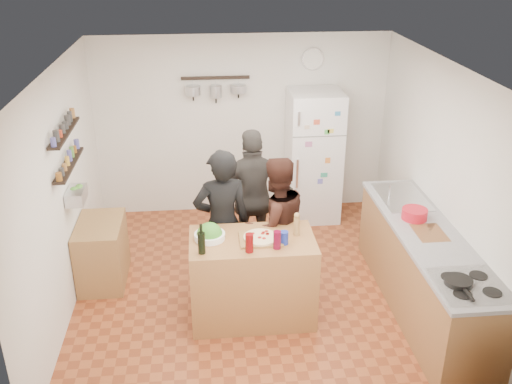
{
  "coord_description": "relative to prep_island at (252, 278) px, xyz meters",
  "views": [
    {
      "loc": [
        -0.54,
        -5.43,
        3.68
      ],
      "look_at": [
        0.0,
        0.1,
        1.15
      ],
      "focal_mm": 40.0,
      "sensor_mm": 36.0,
      "label": 1
    }
  ],
  "objects": [
    {
      "name": "room_shell",
      "position": [
        0.1,
        0.89,
        0.79
      ],
      "size": [
        4.2,
        4.2,
        4.2
      ],
      "color": "brown",
      "rests_on": "ground"
    },
    {
      "name": "prep_island",
      "position": [
        0.0,
        0.0,
        0.0
      ],
      "size": [
        1.25,
        0.72,
        0.91
      ],
      "primitive_type": "cube",
      "color": "olive",
      "rests_on": "floor"
    },
    {
      "name": "pizza_board",
      "position": [
        0.08,
        -0.02,
        0.47
      ],
      "size": [
        0.42,
        0.34,
        0.02
      ],
      "primitive_type": "cube",
      "color": "brown",
      "rests_on": "prep_island"
    },
    {
      "name": "pizza",
      "position": [
        0.08,
        -0.02,
        0.48
      ],
      "size": [
        0.34,
        0.34,
        0.02
      ],
      "primitive_type": "cylinder",
      "color": "#D3BB8B",
      "rests_on": "pizza_board"
    },
    {
      "name": "salad_bowl",
      "position": [
        -0.42,
        0.05,
        0.49
      ],
      "size": [
        0.31,
        0.31,
        0.06
      ],
      "primitive_type": "cylinder",
      "color": "white",
      "rests_on": "prep_island"
    },
    {
      "name": "wine_bottle",
      "position": [
        -0.5,
        -0.22,
        0.56
      ],
      "size": [
        0.07,
        0.07,
        0.21
      ],
      "primitive_type": "cylinder",
      "color": "black",
      "rests_on": "prep_island"
    },
    {
      "name": "wine_glass_near",
      "position": [
        -0.05,
        -0.24,
        0.55
      ],
      "size": [
        0.08,
        0.08,
        0.19
      ],
      "primitive_type": "cylinder",
      "color": "#5A0709",
      "rests_on": "prep_island"
    },
    {
      "name": "wine_glass_far",
      "position": [
        0.22,
        -0.2,
        0.55
      ],
      "size": [
        0.08,
        0.08,
        0.18
      ],
      "primitive_type": "cylinder",
      "color": "#53071D",
      "rests_on": "prep_island"
    },
    {
      "name": "pepper_mill",
      "position": [
        0.45,
        0.05,
        0.55
      ],
      "size": [
        0.06,
        0.06,
        0.2
      ],
      "primitive_type": "cylinder",
      "color": "olive",
      "rests_on": "prep_island"
    },
    {
      "name": "salt_canister",
      "position": [
        0.3,
        -0.12,
        0.52
      ],
      "size": [
        0.08,
        0.08,
        0.13
      ],
      "primitive_type": "cylinder",
      "color": "navy",
      "rests_on": "prep_island"
    },
    {
      "name": "person_left",
      "position": [
        -0.28,
        0.49,
        0.39
      ],
      "size": [
        0.67,
        0.49,
        1.68
      ],
      "primitive_type": "imported",
      "rotation": [
        0.0,
        0.0,
        3.29
      ],
      "color": "black",
      "rests_on": "floor"
    },
    {
      "name": "person_center",
      "position": [
        0.29,
        0.48,
        0.33
      ],
      "size": [
        0.93,
        0.83,
        1.58
      ],
      "primitive_type": "imported",
      "rotation": [
        0.0,
        0.0,
        3.51
      ],
      "color": "black",
      "rests_on": "floor"
    },
    {
      "name": "person_back",
      "position": [
        0.12,
        1.12,
        0.38
      ],
      "size": [
        1.02,
        0.5,
        1.68
      ],
      "primitive_type": "imported",
      "rotation": [
        0.0,
        0.0,
        3.23
      ],
      "color": "#2E2B29",
      "rests_on": "floor"
    },
    {
      "name": "counter_run",
      "position": [
        1.8,
        -0.05,
        -0.01
      ],
      "size": [
        0.63,
        2.63,
        0.9
      ],
      "primitive_type": "cube",
      "color": "#9E7042",
      "rests_on": "floor"
    },
    {
      "name": "stove_top",
      "position": [
        1.8,
        -1.0,
        0.46
      ],
      "size": [
        0.6,
        0.62,
        0.02
      ],
      "primitive_type": "cube",
      "color": "white",
      "rests_on": "counter_run"
    },
    {
      "name": "skillet",
      "position": [
        1.7,
        -0.97,
        0.49
      ],
      "size": [
        0.24,
        0.24,
        0.05
      ],
      "primitive_type": "cylinder",
      "color": "black",
      "rests_on": "stove_top"
    },
    {
      "name": "sink",
      "position": [
        1.8,
        0.8,
        0.46
      ],
      "size": [
        0.5,
        0.8,
        0.03
      ],
      "primitive_type": "cube",
      "color": "silver",
      "rests_on": "counter_run"
    },
    {
      "name": "cutting_board",
      "position": [
        1.8,
        -0.06,
        0.46
      ],
      "size": [
        0.3,
        0.4,
        0.02
      ],
      "primitive_type": "cube",
      "color": "brown",
      "rests_on": "counter_run"
    },
    {
      "name": "red_bowl",
      "position": [
        1.75,
        0.26,
        0.52
      ],
      "size": [
        0.27,
        0.27,
        0.11
      ],
      "primitive_type": "cylinder",
      "color": "red",
      "rests_on": "counter_run"
    },
    {
      "name": "fridge",
      "position": [
        1.05,
        2.25,
        0.45
      ],
      "size": [
        0.7,
        0.68,
        1.8
      ],
      "primitive_type": "cube",
      "color": "white",
      "rests_on": "floor"
    },
    {
      "name": "wall_clock",
      "position": [
        1.05,
        2.58,
        1.69
      ],
      "size": [
        0.3,
        0.03,
        0.3
      ],
      "primitive_type": "cylinder",
      "rotation": [
        1.57,
        0.0,
        0.0
      ],
      "color": "silver",
      "rests_on": "back_wall"
    },
    {
      "name": "spice_shelf_lower",
      "position": [
        -1.83,
        0.7,
        1.04
      ],
      "size": [
        0.12,
        1.0,
        0.02
      ],
      "primitive_type": "cube",
      "color": "black",
      "rests_on": "left_wall"
    },
    {
      "name": "spice_shelf_upper",
      "position": [
        -1.83,
        0.7,
        1.4
      ],
      "size": [
        0.12,
        1.0,
        0.02
      ],
      "primitive_type": "cube",
      "color": "black",
      "rests_on": "left_wall"
    },
    {
      "name": "produce_basket",
      "position": [
        -1.8,
        0.7,
        0.69
      ],
      "size": [
        0.18,
        0.35,
        0.14
      ],
      "primitive_type": "cube",
      "color": "silver",
      "rests_on": "left_wall"
    },
    {
      "name": "side_table",
      "position": [
        -1.64,
        0.84,
        -0.09
      ],
      "size": [
        0.5,
        0.8,
        0.73
      ],
      "primitive_type": "cube",
      "color": "olive",
      "rests_on": "floor"
    },
    {
      "name": "pot_rack",
      "position": [
        -0.25,
        2.5,
        1.49
      ],
      "size": [
        0.9,
        0.04,
        0.04
      ],
      "primitive_type": "cube",
      "color": "black",
      "rests_on": "back_wall"
    }
  ]
}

